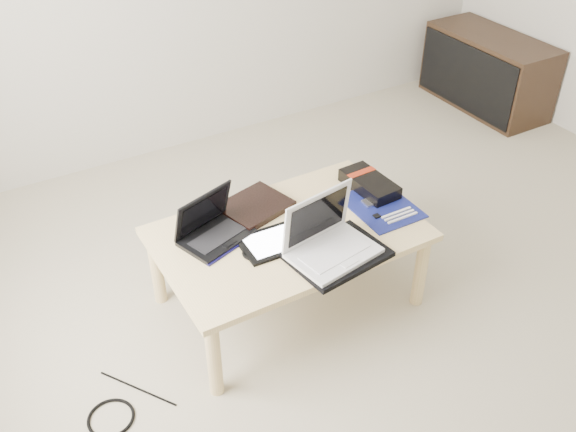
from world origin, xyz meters
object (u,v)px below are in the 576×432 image
coffee_table (288,240)px  white_laptop (328,240)px  media_cabinet (487,71)px  gpu_box (369,184)px  netbook (213,229)px

coffee_table → white_laptop: white_laptop is taller
media_cabinet → gpu_box: media_cabinet is taller
coffee_table → white_laptop: size_ratio=2.96×
gpu_box → netbook: bearing=177.2°
coffee_table → gpu_box: bearing=10.0°
netbook → white_laptop: size_ratio=0.90×
coffee_table → media_cabinet: size_ratio=1.22×
coffee_table → netbook: netbook is taller
coffee_table → gpu_box: 0.49m
coffee_table → white_laptop: (0.06, -0.21, 0.12)m
media_cabinet → white_laptop: bearing=-149.5°
white_laptop → gpu_box: white_laptop is taller
media_cabinet → white_laptop: white_laptop is taller
netbook → white_laptop: white_laptop is taller
white_laptop → gpu_box: (0.42, 0.30, -0.04)m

